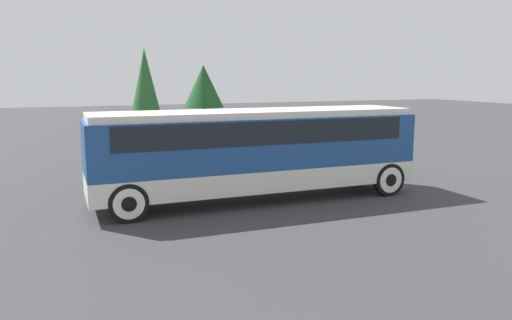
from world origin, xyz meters
name	(u,v)px	position (x,y,z in m)	size (l,w,h in m)	color
ground_plane	(256,200)	(0.00, 0.00, 0.00)	(120.00, 120.00, 0.00)	#38383A
tour_bus	(259,146)	(0.10, 0.00, 1.88)	(11.14, 2.64, 3.09)	silver
parked_car_near	(293,146)	(4.90, 7.23, 0.68)	(4.07, 1.86, 1.37)	navy
parked_car_mid	(211,144)	(1.13, 9.18, 0.71)	(4.12, 1.91, 1.42)	silver
parked_car_far	(158,161)	(-2.44, 4.90, 0.73)	(4.12, 1.91, 1.49)	#2D5638
tree_left	(204,86)	(4.90, 23.74, 3.42)	(3.22, 3.22, 5.14)	brown
tree_center	(145,80)	(0.15, 23.20, 3.95)	(2.12, 2.12, 6.32)	brown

